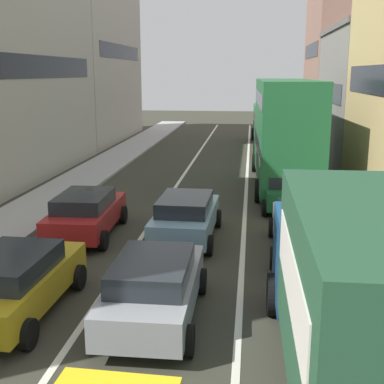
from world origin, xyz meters
TOP-DOWN VIEW (x-y plane):
  - sidewalk_left at (-6.70, 20.00)m, footprint 2.60×64.00m
  - lane_stripe_left at (-1.70, 20.00)m, footprint 0.16×60.00m
  - lane_stripe_right at (1.70, 20.00)m, footprint 0.16×60.00m
  - removalist_box_truck at (3.70, 3.90)m, footprint 2.76×7.72m
  - sedan_centre_lane_second at (-0.18, 6.26)m, footprint 2.09×4.31m
  - wagon_left_lane_second at (-3.34, 6.17)m, footprint 2.11×4.33m
  - hatchback_centre_lane_third at (-0.20, 11.94)m, footprint 2.14×4.34m
  - sedan_left_lane_third at (-3.58, 11.96)m, footprint 2.19×4.36m
  - sedan_right_lane_behind_truck at (3.53, 11.04)m, footprint 2.12×4.33m
  - wagon_right_lane_far at (3.30, 16.55)m, footprint 2.26×4.40m
  - bus_mid_queue_primary at (3.42, 20.45)m, footprint 2.95×10.55m
  - bus_far_queue_secondary at (3.36, 34.05)m, footprint 2.97×10.55m

SIDE VIEW (x-z plane):
  - lane_stripe_left at x=-1.70m, z-range 0.00..0.01m
  - lane_stripe_right at x=1.70m, z-range 0.00..0.01m
  - sidewalk_left at x=-6.70m, z-range 0.00..0.14m
  - sedan_centre_lane_second at x=-0.18m, z-range 0.05..1.54m
  - wagon_left_lane_second at x=-3.34m, z-range 0.05..1.54m
  - hatchback_centre_lane_third at x=-0.20m, z-range 0.05..1.54m
  - sedan_left_lane_third at x=-3.58m, z-range 0.05..1.54m
  - sedan_right_lane_behind_truck at x=3.53m, z-range 0.05..1.54m
  - wagon_right_lane_far at x=3.30m, z-range 0.05..1.54m
  - bus_far_queue_secondary at x=3.36m, z-range 0.31..3.21m
  - removalist_box_truck at x=3.70m, z-range 0.18..3.76m
  - bus_mid_queue_primary at x=3.42m, z-range 0.30..5.36m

